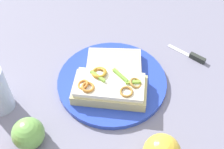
{
  "coord_description": "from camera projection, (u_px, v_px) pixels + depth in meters",
  "views": [
    {
      "loc": [
        -0.11,
        -0.47,
        0.59
      ],
      "look_at": [
        0.0,
        0.0,
        0.03
      ],
      "focal_mm": 46.37,
      "sensor_mm": 36.0,
      "label": 1
    }
  ],
  "objects": [
    {
      "name": "apple_0",
      "position": [
        28.0,
        134.0,
        0.62
      ],
      "size": [
        0.09,
        0.09,
        0.07
      ],
      "primitive_type": "sphere",
      "rotation": [
        0.0,
        0.0,
        3.53
      ],
      "color": "#6DA84B",
      "rests_on": "ground_plane"
    },
    {
      "name": "knife",
      "position": [
        192.0,
        56.0,
        0.82
      ],
      "size": [
        0.08,
        0.1,
        0.01
      ],
      "rotation": [
        0.0,
        0.0,
        2.24
      ],
      "color": "silver",
      "rests_on": "ground_plane"
    },
    {
      "name": "sandwich",
      "position": [
        109.0,
        88.0,
        0.7
      ],
      "size": [
        0.2,
        0.15,
        0.05
      ],
      "rotation": [
        0.0,
        0.0,
        2.8
      ],
      "color": "tan",
      "rests_on": "plate"
    },
    {
      "name": "ground_plane",
      "position": [
        112.0,
        83.0,
        0.76
      ],
      "size": [
        2.0,
        2.0,
        0.0
      ],
      "primitive_type": "plane",
      "color": "slate",
      "rests_on": "ground"
    },
    {
      "name": "bread_slice_side",
      "position": [
        114.0,
        64.0,
        0.77
      ],
      "size": [
        0.16,
        0.13,
        0.02
      ],
      "primitive_type": "cube",
      "rotation": [
        0.0,
        0.0,
        2.88
      ],
      "color": "beige",
      "rests_on": "plate"
    },
    {
      "name": "plate",
      "position": [
        112.0,
        81.0,
        0.76
      ],
      "size": [
        0.28,
        0.28,
        0.01
      ],
      "primitive_type": "cylinder",
      "color": "#2742BB",
      "rests_on": "ground_plane"
    }
  ]
}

